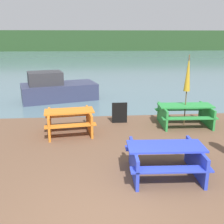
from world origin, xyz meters
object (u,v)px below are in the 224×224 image
picnic_table_blue (165,157)px  boat (57,89)px  signboard (120,113)px  picnic_table_green (185,113)px  picnic_table_orange (70,120)px  umbrella_gold (188,74)px

picnic_table_blue → boat: bearing=113.6°
boat → signboard: boat is taller
picnic_table_green → signboard: 2.33m
picnic_table_orange → picnic_table_green: size_ratio=0.89×
umbrella_gold → signboard: (-2.28, 0.44, -1.45)m
boat → signboard: bearing=-70.8°
picnic_table_blue → picnic_table_orange: 3.73m
umbrella_gold → boat: umbrella_gold is taller
picnic_table_orange → picnic_table_green: 4.05m
picnic_table_orange → boat: 4.80m
picnic_table_green → umbrella_gold: (-0.00, 0.00, 1.37)m
boat → signboard: (2.70, -3.79, -0.16)m
picnic_table_green → boat: boat is taller
picnic_table_green → signboard: signboard is taller
signboard → picnic_table_green: bearing=-10.9°
picnic_table_blue → umbrella_gold: bearing=63.6°
picnic_table_blue → boat: boat is taller
picnic_table_orange → boat: boat is taller
picnic_table_green → signboard: bearing=169.1°
picnic_table_blue → picnic_table_green: (1.67, 3.37, 0.01)m
picnic_table_orange → signboard: (1.74, 0.91, -0.08)m
picnic_table_orange → signboard: 1.97m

